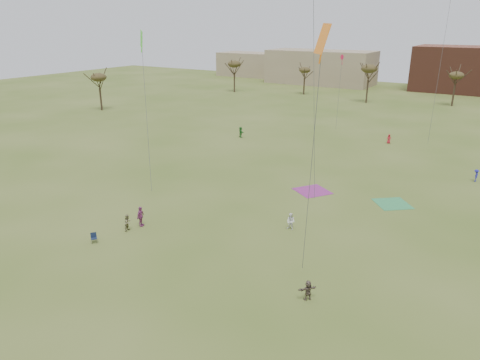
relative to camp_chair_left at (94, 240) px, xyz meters
The scene contains 16 objects.
ground 11.31m from the camp_chair_left, 23.95° to the right, with size 260.00×260.00×0.00m, color #41591C.
spectator_fore_b 3.46m from the camp_chair_left, 77.08° to the left, with size 0.77×0.60×1.58m, color olive.
spectator_fore_c 19.32m from the camp_chair_left, ahead, with size 1.36×0.43×1.47m, color brown.
spectator_mid_d 4.83m from the camp_chair_left, 76.85° to the left, with size 1.14×0.48×1.95m, color #963E7C.
spectator_mid_e 17.57m from the camp_chair_left, 40.53° to the left, with size 0.78×0.61×1.60m, color white.
flyer_far_a 39.81m from the camp_chair_left, 103.21° to the left, with size 1.65×0.53×1.78m, color #26732A.
flyer_far_b 49.53m from the camp_chair_left, 74.97° to the left, with size 0.71×0.46×1.46m, color #B11E2A.
flyer_far_c 44.01m from the camp_chair_left, 53.12° to the left, with size 0.97×0.56×1.50m, color #24229E.
blanket_plum 24.40m from the camp_chair_left, 62.96° to the left, with size 3.47×3.47×0.03m, color #952D83.
blanket_olive 30.12m from the camp_chair_left, 48.94° to the left, with size 3.33×3.33×0.03m, color #389B59.
camp_chair_left is the anchor object (origin of this frame).
kites_aloft 33.29m from the camp_chair_left, 59.07° to the left, with size 71.54×74.28×27.84m.
tree_line 75.22m from the camp_chair_left, 84.26° to the left, with size 117.44×49.32×8.91m.
building_tan 113.23m from the camp_chair_left, 102.59° to the left, with size 32.00×14.00×10.00m, color #937F60.
building_brick 116.56m from the camp_chair_left, 82.43° to the left, with size 26.00×16.00×12.00m, color brown.
building_tan_west 129.56m from the camp_chair_left, 114.97° to the left, with size 20.00×12.00×8.00m, color #937F60.
Camera 1 is at (18.89, -18.25, 18.12)m, focal length 33.46 mm.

